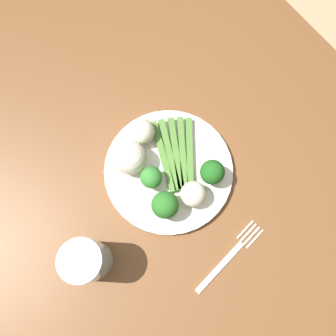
# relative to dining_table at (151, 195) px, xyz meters

# --- Properties ---
(ground_plane) EXTENTS (6.00, 6.00, 0.02)m
(ground_plane) POSITION_rel_dining_table_xyz_m (0.00, 0.00, -0.67)
(ground_plane) COLOR tan
(dining_table) EXTENTS (1.41, 1.01, 0.75)m
(dining_table) POSITION_rel_dining_table_xyz_m (0.00, 0.00, 0.00)
(dining_table) COLOR brown
(dining_table) RESTS_ON ground_plane
(plate) EXTENTS (0.25, 0.25, 0.01)m
(plate) POSITION_rel_dining_table_xyz_m (-0.00, 0.05, 0.10)
(plate) COLOR silver
(plate) RESTS_ON dining_table
(asparagus_bundle) EXTENTS (0.16, 0.12, 0.01)m
(asparagus_bundle) POSITION_rel_dining_table_xyz_m (-0.01, 0.08, 0.12)
(asparagus_bundle) COLOR #47752D
(asparagus_bundle) RESTS_ON plate
(broccoli_front) EXTENTS (0.04, 0.04, 0.05)m
(broccoli_front) POSITION_rel_dining_table_xyz_m (-0.00, 0.01, 0.14)
(broccoli_front) COLOR #609E3D
(broccoli_front) RESTS_ON plate
(broccoli_near_center) EXTENTS (0.05, 0.05, 0.06)m
(broccoli_near_center) POSITION_rel_dining_table_xyz_m (0.06, -0.00, 0.14)
(broccoli_near_center) COLOR #568E33
(broccoli_near_center) RESTS_ON plate
(broccoli_back_right) EXTENTS (0.05, 0.05, 0.06)m
(broccoli_back_right) POSITION_rel_dining_table_xyz_m (0.06, 0.10, 0.14)
(broccoli_back_right) COLOR #4C7F2B
(broccoli_back_right) RESTS_ON plate
(cauliflower_right) EXTENTS (0.05, 0.05, 0.05)m
(cauliflower_right) POSITION_rel_dining_table_xyz_m (0.07, 0.05, 0.13)
(cauliflower_right) COLOR beige
(cauliflower_right) RESTS_ON plate
(cauliflower_edge) EXTENTS (0.06, 0.06, 0.06)m
(cauliflower_edge) POSITION_rel_dining_table_xyz_m (-0.05, 0.00, 0.14)
(cauliflower_edge) COLOR silver
(cauliflower_edge) RESTS_ON plate
(cauliflower_left) EXTENTS (0.05, 0.05, 0.05)m
(cauliflower_left) POSITION_rel_dining_table_xyz_m (-0.08, 0.05, 0.13)
(cauliflower_left) COLOR beige
(cauliflower_left) RESTS_ON plate
(fork) EXTENTS (0.04, 0.17, 0.00)m
(fork) POSITION_rel_dining_table_xyz_m (0.20, 0.04, 0.10)
(fork) COLOR silver
(fork) RESTS_ON dining_table
(water_glass) EXTENTS (0.07, 0.07, 0.11)m
(water_glass) POSITION_rel_dining_table_xyz_m (0.05, -0.16, 0.15)
(water_glass) COLOR silver
(water_glass) RESTS_ON dining_table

